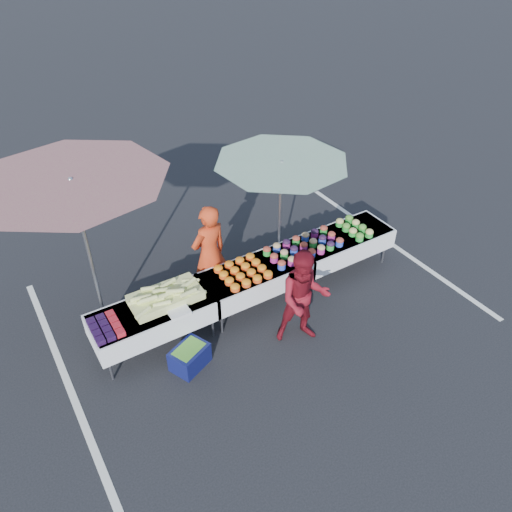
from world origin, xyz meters
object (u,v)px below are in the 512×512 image
vendor (210,254)px  storage_bin (190,357)px  umbrella_left (74,194)px  umbrella_right (281,172)px  customer (304,298)px  table_left (153,317)px  table_center (256,276)px  table_right (341,243)px

vendor → storage_bin: vendor is taller
umbrella_left → umbrella_right: bearing=-5.0°
vendor → umbrella_right: 1.76m
customer → storage_bin: size_ratio=2.49×
table_left → table_center: 1.80m
table_left → storage_bin: table_left is taller
table_center → umbrella_left: bearing=161.2°
customer → storage_bin: (-1.74, 0.39, -0.63)m
table_left → vendor: (1.26, 0.56, 0.31)m
table_center → umbrella_right: 1.74m
storage_bin → table_left: bearing=87.3°
table_center → umbrella_left: 3.10m
umbrella_right → customer: bearing=-111.3°
umbrella_left → storage_bin: (0.79, -1.45, -2.26)m
table_right → storage_bin: (-3.35, -0.65, -0.40)m
table_right → storage_bin: table_right is taller
table_left → vendor: size_ratio=1.04×
table_center → customer: (0.19, -1.04, 0.23)m
umbrella_left → customer: bearing=-36.0°
table_right → vendor: bearing=166.5°
table_left → table_right: bearing=0.0°
table_center → vendor: vendor is taller
vendor → table_center: bearing=124.5°
table_right → vendor: (-2.34, 0.56, 0.31)m
table_right → customer: customer is taller
vendor → umbrella_left: 2.39m
table_left → umbrella_right: 3.02m
table_center → vendor: 0.84m
table_right → customer: bearing=-147.1°
umbrella_left → umbrella_right: size_ratio=1.15×
customer → vendor: bearing=139.2°
table_left → storage_bin: 0.80m
table_center → umbrella_right: bearing=33.2°
table_left → umbrella_left: size_ratio=0.60×
table_left → customer: bearing=-27.7°
table_right → storage_bin: bearing=-169.0°
umbrella_right → storage_bin: bearing=-153.5°
customer → storage_bin: 1.89m
umbrella_left → umbrella_right: 3.18m
storage_bin → customer: bearing=-36.4°
umbrella_left → umbrella_right: umbrella_left is taller
table_right → umbrella_right: size_ratio=0.69×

